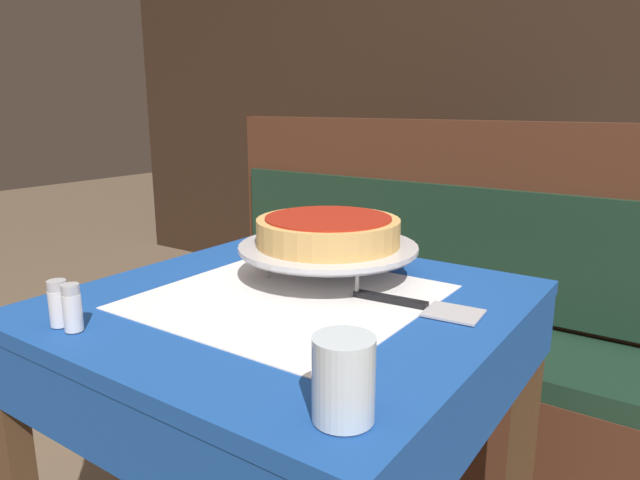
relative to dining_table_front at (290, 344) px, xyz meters
The scene contains 11 objects.
dining_table_front is the anchor object (origin of this frame).
dining_table_rear 1.64m from the dining_table_front, 77.87° to the left, with size 0.82×0.82×0.75m.
booth_bench 0.88m from the dining_table_front, 93.25° to the left, with size 1.79×0.44×1.07m.
back_wall_panel 2.19m from the dining_table_front, 90.00° to the left, with size 6.00×0.04×2.40m, color black.
pizza_pan_stand 0.22m from the dining_table_front, 90.19° to the left, with size 0.38×0.38×0.08m.
deep_dish_pizza 0.25m from the dining_table_front, 90.19° to the left, with size 0.31×0.31×0.06m.
pizza_server 0.28m from the dining_table_front, 19.80° to the left, with size 0.25×0.09×0.01m.
water_glass_near 0.48m from the dining_table_front, 44.13° to the right, with size 0.08×0.08×0.11m.
salt_shaker 0.44m from the dining_table_front, 123.94° to the right, with size 0.03×0.03×0.08m.
pepper_shaker 0.42m from the dining_table_front, 119.10° to the right, with size 0.03×0.03×0.08m.
condiment_caddy 1.60m from the dining_table_front, 80.60° to the left, with size 0.15×0.15×0.15m.
Camera 1 is at (0.66, -0.85, 1.13)m, focal length 32.00 mm.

